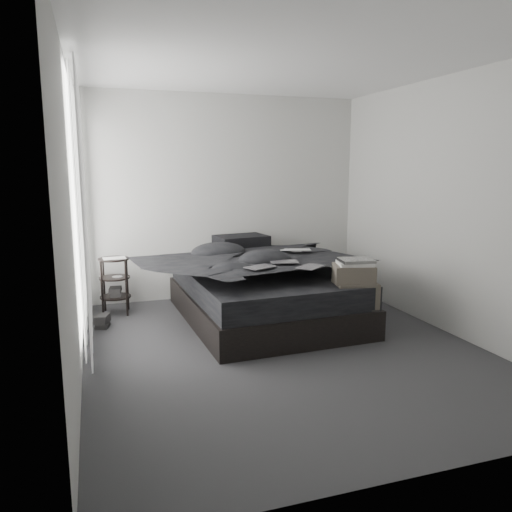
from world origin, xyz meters
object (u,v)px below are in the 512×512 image
object	(u,v)px
laptop	(296,244)
box_lower	(353,321)
bed	(264,305)
side_stand	(115,286)

from	to	relation	value
laptop	box_lower	bearing A→B (deg)	-59.48
bed	box_lower	distance (m)	1.08
bed	side_stand	xyz separation A→B (m)	(-1.58, 0.72, 0.17)
bed	side_stand	distance (m)	1.75
laptop	side_stand	bearing A→B (deg)	177.60
laptop	box_lower	xyz separation A→B (m)	(0.24, -0.93, -0.66)
side_stand	box_lower	world-z (taller)	side_stand
laptop	bed	bearing A→B (deg)	-154.50
laptop	side_stand	size ratio (longest dim) A/B	0.55
laptop	box_lower	distance (m)	1.16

